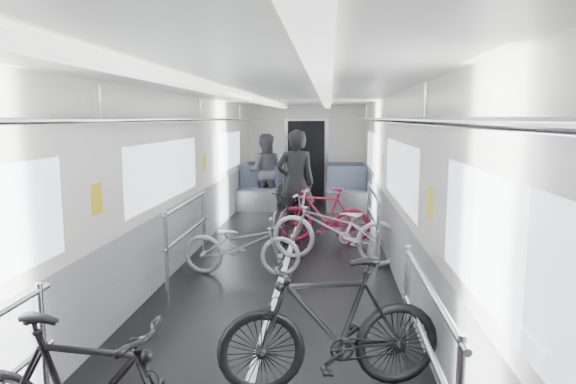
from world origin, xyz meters
name	(u,v)px	position (x,y,z in m)	size (l,w,h in m)	color
car_shell	(291,177)	(0.00, 1.78, 1.13)	(3.02, 14.01, 2.41)	black
bike_left_far	(242,244)	(-0.54, 0.17, 0.41)	(0.55, 1.57, 0.82)	#98989C
bike_right_near	(330,325)	(0.63, -2.67, 0.52)	(0.49, 1.72, 1.03)	black
bike_right_mid	(335,228)	(0.70, 0.86, 0.50)	(0.67, 1.92, 1.01)	#A4A4A8
bike_right_far	(323,215)	(0.52, 2.02, 0.47)	(0.44, 1.56, 0.94)	maroon
bike_aisle	(295,213)	(0.02, 2.42, 0.42)	(0.56, 1.59, 0.84)	black
person_standing	(295,183)	(0.02, 2.52, 0.94)	(0.68, 0.45, 1.87)	black
person_seated	(265,171)	(-0.87, 5.25, 0.86)	(0.84, 0.65, 1.72)	#34313A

